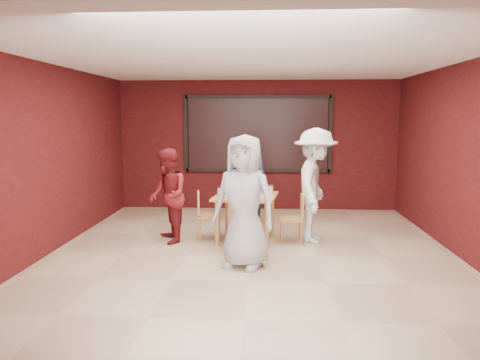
# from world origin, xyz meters

# --- Properties ---
(floor) EXTENTS (7.00, 7.00, 0.00)m
(floor) POSITION_xyz_m (0.00, 0.00, 0.00)
(floor) COLOR tan
(floor) RESTS_ON ground
(window_blinds) EXTENTS (3.00, 0.02, 1.50)m
(window_blinds) POSITION_xyz_m (0.00, 3.45, 1.65)
(window_blinds) COLOR black
(dining_table) EXTENTS (1.08, 1.08, 0.92)m
(dining_table) POSITION_xyz_m (-0.13, 0.75, 0.67)
(dining_table) COLOR #B38149
(dining_table) RESTS_ON floor
(chair_front) EXTENTS (0.40, 0.40, 0.81)m
(chair_front) POSITION_xyz_m (-0.15, 0.05, 0.46)
(chair_front) COLOR tan
(chair_front) RESTS_ON floor
(chair_back) EXTENTS (0.51, 0.51, 0.90)m
(chair_back) POSITION_xyz_m (-0.19, 1.46, 0.51)
(chair_back) COLOR tan
(chair_back) RESTS_ON floor
(chair_left) EXTENTS (0.44, 0.44, 0.80)m
(chair_left) POSITION_xyz_m (-0.80, 0.84, 0.45)
(chair_left) COLOR tan
(chair_left) RESTS_ON floor
(chair_right) EXTENTS (0.38, 0.38, 0.78)m
(chair_right) POSITION_xyz_m (0.68, 0.74, 0.44)
(chair_right) COLOR tan
(chair_right) RESTS_ON floor
(diner_front) EXTENTS (1.02, 0.84, 1.79)m
(diner_front) POSITION_xyz_m (-0.08, -0.54, 0.90)
(diner_front) COLOR #A5A5A5
(diner_front) RESTS_ON floor
(diner_back) EXTENTS (0.64, 0.45, 1.67)m
(diner_back) POSITION_xyz_m (-0.10, 2.04, 0.84)
(diner_back) COLOR #303856
(diner_back) RESTS_ON floor
(diner_left) EXTENTS (0.81, 0.90, 1.52)m
(diner_left) POSITION_xyz_m (-1.37, 0.63, 0.76)
(diner_left) COLOR maroon
(diner_left) RESTS_ON floor
(diner_right) EXTENTS (0.88, 1.29, 1.84)m
(diner_right) POSITION_xyz_m (0.99, 0.83, 0.92)
(diner_right) COLOR silver
(diner_right) RESTS_ON floor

